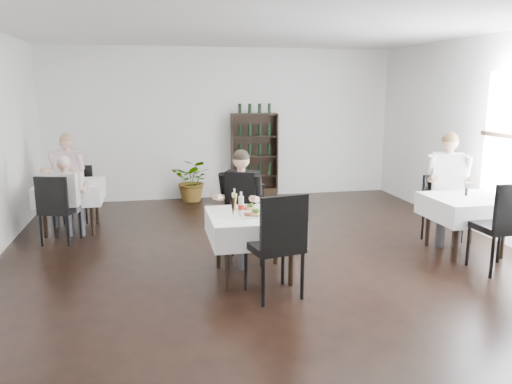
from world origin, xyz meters
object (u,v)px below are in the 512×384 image
(wine_shelf, at_px, (254,157))
(diner_main, at_px, (240,198))
(main_table, at_px, (253,226))
(potted_tree, at_px, (193,180))

(wine_shelf, height_order, diner_main, wine_shelf)
(wine_shelf, distance_m, main_table, 4.41)
(main_table, height_order, potted_tree, potted_tree)
(main_table, bearing_deg, diner_main, 95.23)
(potted_tree, bearing_deg, diner_main, -85.10)
(wine_shelf, xyz_separation_m, main_table, (-0.90, -4.31, -0.23))
(wine_shelf, height_order, main_table, wine_shelf)
(main_table, distance_m, potted_tree, 4.22)
(diner_main, bearing_deg, potted_tree, 94.90)
(potted_tree, bearing_deg, main_table, -85.06)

